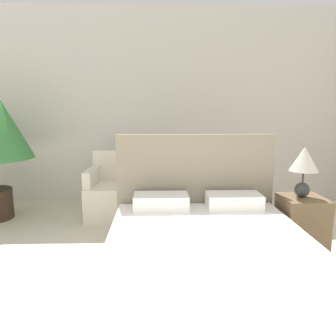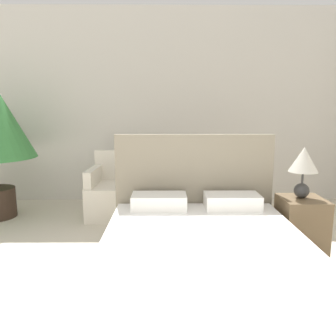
# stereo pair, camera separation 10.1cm
# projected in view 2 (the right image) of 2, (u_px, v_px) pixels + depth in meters

# --- Properties ---
(wall_back) EXTENTS (10.00, 0.06, 2.90)m
(wall_back) POSITION_uv_depth(u_px,v_px,m) (166.00, 107.00, 4.99)
(wall_back) COLOR silver
(wall_back) RESTS_ON ground_plane
(bed) EXTENTS (1.60, 2.15, 1.17)m
(bed) POSITION_uv_depth(u_px,v_px,m) (204.00, 264.00, 2.46)
(bed) COLOR #4C4238
(bed) RESTS_ON ground_plane
(armchair_near_window_left) EXTENTS (0.63, 0.71, 0.85)m
(armchair_near_window_left) POSITION_uv_depth(u_px,v_px,m) (113.00, 195.00, 4.36)
(armchair_near_window_left) COLOR silver
(armchair_near_window_left) RESTS_ON ground_plane
(armchair_near_window_right) EXTENTS (0.61, 0.69, 0.85)m
(armchair_near_window_right) POSITION_uv_depth(u_px,v_px,m) (183.00, 195.00, 4.36)
(armchair_near_window_right) COLOR silver
(armchair_near_window_right) RESTS_ON ground_plane
(nightstand) EXTENTS (0.40, 0.42, 0.57)m
(nightstand) POSITION_uv_depth(u_px,v_px,m) (301.00, 227.00, 3.18)
(nightstand) COLOR brown
(nightstand) RESTS_ON ground_plane
(table_lamp) EXTENTS (0.27, 0.27, 0.49)m
(table_lamp) POSITION_uv_depth(u_px,v_px,m) (303.00, 164.00, 3.09)
(table_lamp) COLOR #333333
(table_lamp) RESTS_ON nightstand
(side_table) EXTENTS (0.29, 0.29, 0.41)m
(side_table) POSITION_uv_depth(u_px,v_px,m) (148.00, 201.00, 4.36)
(side_table) COLOR #B7AD93
(side_table) RESTS_ON ground_plane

